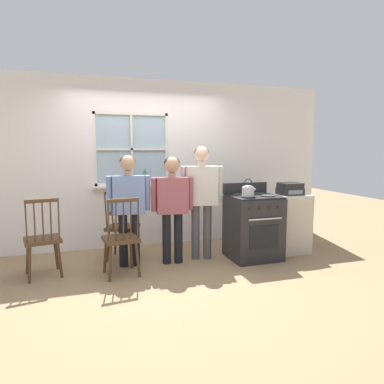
# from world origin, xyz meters

# --- Properties ---
(ground_plane) EXTENTS (16.00, 16.00, 0.00)m
(ground_plane) POSITION_xyz_m (0.00, 0.00, 0.00)
(ground_plane) COLOR #937551
(wall_back) EXTENTS (6.40, 0.16, 2.70)m
(wall_back) POSITION_xyz_m (0.01, 1.40, 1.33)
(wall_back) COLOR white
(wall_back) RESTS_ON ground_plane
(chair_by_window) EXTENTS (0.55, 0.54, 1.00)m
(chair_by_window) POSITION_xyz_m (-0.47, 0.74, 0.46)
(chair_by_window) COLOR #4C331E
(chair_by_window) RESTS_ON ground_plane
(chair_near_wall) EXTENTS (0.49, 0.48, 1.00)m
(chair_near_wall) POSITION_xyz_m (-1.49, 0.33, 0.46)
(chair_near_wall) COLOR #4C331E
(chair_near_wall) RESTS_ON ground_plane
(chair_center_cluster) EXTENTS (0.47, 0.45, 1.00)m
(chair_center_cluster) POSITION_xyz_m (-0.55, 0.08, 0.46)
(chair_center_cluster) COLOR #4C331E
(chair_center_cluster) RESTS_ON ground_plane
(person_elderly_left) EXTENTS (0.58, 0.23, 1.51)m
(person_elderly_left) POSITION_xyz_m (-0.41, 0.41, 0.92)
(person_elderly_left) COLOR black
(person_elderly_left) RESTS_ON ground_plane
(person_teen_center) EXTENTS (0.59, 0.25, 1.49)m
(person_teen_center) POSITION_xyz_m (0.18, 0.35, 0.91)
(person_teen_center) COLOR black
(person_teen_center) RESTS_ON ground_plane
(person_adult_right) EXTENTS (0.61, 0.30, 1.63)m
(person_adult_right) POSITION_xyz_m (0.63, 0.42, 1.00)
(person_adult_right) COLOR #4C4C51
(person_adult_right) RESTS_ON ground_plane
(stove) EXTENTS (0.71, 0.68, 1.08)m
(stove) POSITION_xyz_m (1.36, 0.22, 0.47)
(stove) COLOR #232326
(stove) RESTS_ON ground_plane
(kettle) EXTENTS (0.21, 0.17, 0.25)m
(kettle) POSITION_xyz_m (1.20, 0.09, 1.02)
(kettle) COLOR #B7B7BC
(kettle) RESTS_ON stove
(potted_plant) EXTENTS (0.12, 0.11, 0.30)m
(potted_plant) POSITION_xyz_m (-0.03, 1.31, 1.11)
(potted_plant) COLOR #935B3D
(potted_plant) RESTS_ON wall_back
(handbag) EXTENTS (0.24, 0.24, 0.31)m
(handbag) POSITION_xyz_m (-0.57, 0.52, 0.83)
(handbag) COLOR brown
(handbag) RESTS_ON chair_by_window
(side_counter) EXTENTS (0.55, 0.50, 0.90)m
(side_counter) POSITION_xyz_m (2.03, 0.34, 0.45)
(side_counter) COLOR beige
(side_counter) RESTS_ON ground_plane
(stereo) EXTENTS (0.34, 0.29, 0.18)m
(stereo) POSITION_xyz_m (2.03, 0.32, 0.99)
(stereo) COLOR #232326
(stereo) RESTS_ON side_counter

